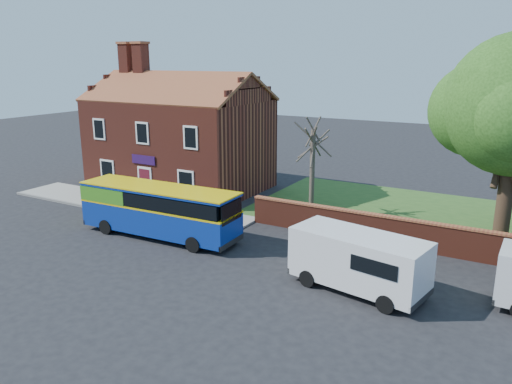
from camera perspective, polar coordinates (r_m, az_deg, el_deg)
The scene contains 9 objects.
ground at distance 25.53m, azimuth -11.85°, elevation -6.94°, with size 120.00×120.00×0.00m, color black.
pavement at distance 34.03m, azimuth -14.38°, elevation -1.42°, with size 18.00×3.50×0.12m, color gray.
kerb at distance 32.85m, azimuth -16.48°, elevation -2.14°, with size 18.00×0.15×0.14m, color slate.
grass_strip at distance 32.11m, azimuth 22.99°, elevation -3.22°, with size 26.00×12.00×0.04m, color #426B28.
shop_building at distance 37.54m, azimuth -8.67°, elevation 5.64°, with size 12.30×8.13×10.50m.
boundary_wall at distance 26.19m, azimuth 21.50°, elevation -5.22°, with size 22.00×0.38×1.60m.
bus at distance 27.55m, azimuth -11.48°, elevation -1.78°, with size 9.21×2.62×2.79m.
van_near at distance 21.18m, azimuth 11.68°, elevation -7.57°, with size 5.90×3.20×2.46m.
bare_tree at distance 30.45m, azimuth 6.45°, elevation 2.71°, with size 2.17×2.59×5.79m.
Camera 1 is at (15.97, -17.57, 9.37)m, focal length 35.00 mm.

